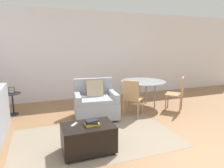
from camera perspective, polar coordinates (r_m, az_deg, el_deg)
name	(u,v)px	position (r m, az deg, el deg)	size (l,w,h in m)	color
ground_plane	(156,151)	(3.51, 12.47, -18.26)	(20.00, 20.00, 0.00)	#936B47
wall_back	(94,55)	(6.53, -5.16, 8.17)	(12.00, 0.06, 2.75)	white
area_rug	(97,138)	(3.86, -4.27, -15.11)	(2.99, 1.78, 0.01)	gray
armchair	(95,103)	(4.75, -4.75, -5.47)	(1.04, 0.95, 0.90)	#999EA8
ottoman	(88,137)	(3.34, -6.82, -14.87)	(0.82, 0.55, 0.46)	black
book_stack	(92,123)	(3.24, -5.81, -10.90)	(0.23, 0.21, 0.08)	gold
tv_remote_primary	(74,124)	(3.30, -10.75, -11.27)	(0.13, 0.15, 0.01)	#B7B7BC
side_table	(13,100)	(5.50, -26.54, -4.03)	(0.41, 0.41, 0.54)	black
picture_frame	(12,90)	(5.45, -26.76, -1.60)	(0.13, 0.06, 0.16)	black
dining_table	(143,83)	(5.59, 8.91, 0.16)	(1.23, 1.23, 0.72)	#99A8AD
dining_chair_near_left	(132,96)	(4.75, 5.76, -3.43)	(0.59, 0.59, 0.90)	tan
dining_chair_near_right	(178,92)	(5.45, 18.35, -2.06)	(0.59, 0.59, 0.90)	tan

